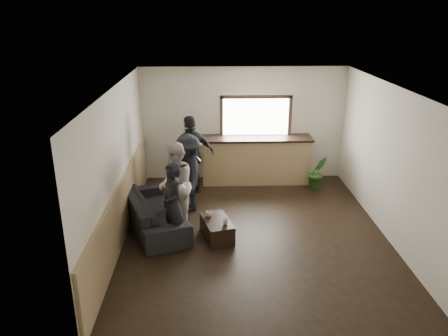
{
  "coord_description": "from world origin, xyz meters",
  "views": [
    {
      "loc": [
        -0.81,
        -7.47,
        4.08
      ],
      "look_at": [
        -0.56,
        0.4,
        1.2
      ],
      "focal_mm": 35.0,
      "sensor_mm": 36.0,
      "label": 1
    }
  ],
  "objects_px": {
    "potted_plant": "(317,173)",
    "person_b": "(176,185)",
    "cup_a": "(209,214)",
    "cup_b": "(225,222)",
    "coffee_table": "(217,229)",
    "person_a": "(173,204)",
    "person_d": "(191,155)",
    "bar_counter": "(256,157)",
    "sofa": "(153,212)",
    "person_c": "(189,173)"
  },
  "relations": [
    {
      "from": "person_a",
      "to": "cup_b",
      "type": "bearing_deg",
      "value": 60.37
    },
    {
      "from": "bar_counter",
      "to": "coffee_table",
      "type": "relative_size",
      "value": 3.23
    },
    {
      "from": "coffee_table",
      "to": "cup_b",
      "type": "distance_m",
      "value": 0.33
    },
    {
      "from": "potted_plant",
      "to": "person_b",
      "type": "relative_size",
      "value": 0.48
    },
    {
      "from": "bar_counter",
      "to": "sofa",
      "type": "bearing_deg",
      "value": -133.63
    },
    {
      "from": "cup_b",
      "to": "potted_plant",
      "type": "relative_size",
      "value": 0.13
    },
    {
      "from": "cup_a",
      "to": "potted_plant",
      "type": "distance_m",
      "value": 3.37
    },
    {
      "from": "cup_a",
      "to": "bar_counter",
      "type": "bearing_deg",
      "value": 66.72
    },
    {
      "from": "cup_a",
      "to": "person_b",
      "type": "xyz_separation_m",
      "value": [
        -0.65,
        0.41,
        0.43
      ]
    },
    {
      "from": "potted_plant",
      "to": "person_b",
      "type": "bearing_deg",
      "value": -151.41
    },
    {
      "from": "cup_b",
      "to": "person_c",
      "type": "bearing_deg",
      "value": 116.61
    },
    {
      "from": "potted_plant",
      "to": "person_a",
      "type": "bearing_deg",
      "value": -142.43
    },
    {
      "from": "cup_b",
      "to": "person_a",
      "type": "height_order",
      "value": "person_a"
    },
    {
      "from": "coffee_table",
      "to": "potted_plant",
      "type": "distance_m",
      "value": 3.39
    },
    {
      "from": "cup_a",
      "to": "potted_plant",
      "type": "relative_size",
      "value": 0.16
    },
    {
      "from": "bar_counter",
      "to": "coffee_table",
      "type": "height_order",
      "value": "bar_counter"
    },
    {
      "from": "potted_plant",
      "to": "person_a",
      "type": "distance_m",
      "value": 4.09
    },
    {
      "from": "coffee_table",
      "to": "cup_b",
      "type": "relative_size",
      "value": 7.61
    },
    {
      "from": "person_c",
      "to": "person_b",
      "type": "bearing_deg",
      "value": -28.36
    },
    {
      "from": "cup_b",
      "to": "bar_counter",
      "type": "bearing_deg",
      "value": 74.2
    },
    {
      "from": "cup_b",
      "to": "cup_a",
      "type": "bearing_deg",
      "value": 131.4
    },
    {
      "from": "person_b",
      "to": "potted_plant",
      "type": "bearing_deg",
      "value": 109.8
    },
    {
      "from": "coffee_table",
      "to": "person_b",
      "type": "distance_m",
      "value": 1.19
    },
    {
      "from": "sofa",
      "to": "person_d",
      "type": "height_order",
      "value": "person_d"
    },
    {
      "from": "cup_a",
      "to": "cup_b",
      "type": "relative_size",
      "value": 1.16
    },
    {
      "from": "bar_counter",
      "to": "potted_plant",
      "type": "relative_size",
      "value": 3.32
    },
    {
      "from": "cup_a",
      "to": "person_a",
      "type": "xyz_separation_m",
      "value": [
        -0.64,
        -0.31,
        0.36
      ]
    },
    {
      "from": "person_d",
      "to": "bar_counter",
      "type": "bearing_deg",
      "value": -177.77
    },
    {
      "from": "person_a",
      "to": "bar_counter",
      "type": "bearing_deg",
      "value": 120.97
    },
    {
      "from": "bar_counter",
      "to": "person_c",
      "type": "xyz_separation_m",
      "value": [
        -1.58,
        -1.58,
        0.19
      ]
    },
    {
      "from": "bar_counter",
      "to": "cup_a",
      "type": "bearing_deg",
      "value": -113.28
    },
    {
      "from": "potted_plant",
      "to": "person_b",
      "type": "distance_m",
      "value": 3.7
    },
    {
      "from": "bar_counter",
      "to": "cup_b",
      "type": "relative_size",
      "value": 24.59
    },
    {
      "from": "potted_plant",
      "to": "sofa",
      "type": "bearing_deg",
      "value": -153.38
    },
    {
      "from": "cup_a",
      "to": "person_a",
      "type": "height_order",
      "value": "person_a"
    },
    {
      "from": "cup_a",
      "to": "person_b",
      "type": "height_order",
      "value": "person_b"
    },
    {
      "from": "person_c",
      "to": "coffee_table",
      "type": "bearing_deg",
      "value": 13.48
    },
    {
      "from": "person_a",
      "to": "person_b",
      "type": "relative_size",
      "value": 0.92
    },
    {
      "from": "cup_a",
      "to": "person_b",
      "type": "relative_size",
      "value": 0.08
    },
    {
      "from": "sofa",
      "to": "person_a",
      "type": "xyz_separation_m",
      "value": [
        0.45,
        -0.64,
        0.45
      ]
    },
    {
      "from": "bar_counter",
      "to": "cup_a",
      "type": "xyz_separation_m",
      "value": [
        -1.16,
        -2.69,
        -0.22
      ]
    },
    {
      "from": "person_c",
      "to": "person_d",
      "type": "distance_m",
      "value": 0.91
    },
    {
      "from": "person_b",
      "to": "person_a",
      "type": "bearing_deg",
      "value": -8.67
    },
    {
      "from": "coffee_table",
      "to": "person_a",
      "type": "height_order",
      "value": "person_a"
    },
    {
      "from": "coffee_table",
      "to": "potted_plant",
      "type": "xyz_separation_m",
      "value": [
        2.44,
        2.34,
        0.22
      ]
    },
    {
      "from": "person_c",
      "to": "cup_a",
      "type": "bearing_deg",
      "value": 10.42
    },
    {
      "from": "potted_plant",
      "to": "person_d",
      "type": "bearing_deg",
      "value": -176.93
    },
    {
      "from": "cup_a",
      "to": "person_d",
      "type": "relative_size",
      "value": 0.07
    },
    {
      "from": "sofa",
      "to": "cup_a",
      "type": "xyz_separation_m",
      "value": [
        1.1,
        -0.32,
        0.09
      ]
    },
    {
      "from": "bar_counter",
      "to": "cup_a",
      "type": "distance_m",
      "value": 2.93
    }
  ]
}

